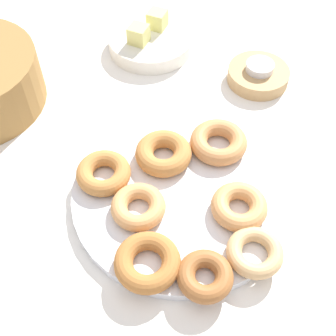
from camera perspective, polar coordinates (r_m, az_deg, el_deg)
The scene contains 15 objects.
ground_plane at distance 0.72m, azimuth 1.60°, elevation -3.70°, with size 2.40×2.40×0.00m, color white.
donut_plate at distance 0.71m, azimuth 1.62°, elevation -3.31°, with size 0.34×0.34×0.02m, color silver.
donut_0 at distance 0.75m, azimuth 6.43°, elevation 3.29°, with size 0.10×0.10×0.03m, color #C6844C.
donut_1 at distance 0.68m, azimuth -3.79°, elevation -4.93°, with size 0.08×0.08×0.03m, color tan.
donut_2 at distance 0.68m, azimuth 9.02°, elevation -4.84°, with size 0.09×0.09×0.03m, color tan.
donut_3 at distance 0.63m, azimuth -2.64°, elevation -11.85°, with size 0.09×0.09×0.03m, color #AD6B33.
donut_4 at distance 0.72m, azimuth -8.19°, elevation -0.63°, with size 0.09×0.09×0.03m, color #BC7A3D.
donut_5 at distance 0.62m, azimuth 4.73°, elevation -13.53°, with size 0.08×0.08×0.03m, color #995B2D.
donut_6 at distance 0.73m, azimuth -0.58°, elevation 1.88°, with size 0.09×0.09×0.03m, color #BC7A3D.
donut_7 at distance 0.65m, azimuth 11.11°, elevation -10.34°, with size 0.08×0.08×0.02m, color tan.
candle_holder at distance 0.91m, azimuth 11.37°, elevation 11.46°, with size 0.12×0.12×0.03m, color tan.
tealight at distance 0.90m, azimuth 11.59°, elevation 12.48°, with size 0.05×0.05×0.01m, color silver.
fruit_bowl at distance 0.97m, azimuth -2.21°, elevation 15.68°, with size 0.17×0.17×0.03m, color silver.
melon_chunk_left at distance 0.94m, azimuth -3.75°, elevation 16.57°, with size 0.04×0.04×0.04m, color #DBD67A.
melon_chunk_right at distance 0.98m, azimuth -1.38°, elevation 18.34°, with size 0.04×0.04×0.04m, color #DBD67A.
Camera 1 is at (-0.28, -0.28, 0.60)m, focal length 48.01 mm.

